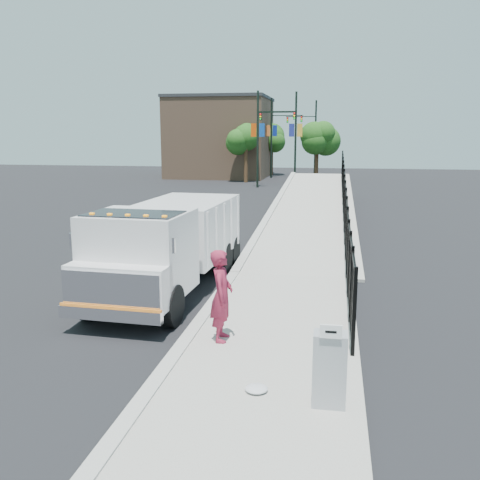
# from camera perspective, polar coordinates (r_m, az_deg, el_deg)

# --- Properties ---
(ground) EXTENTS (120.00, 120.00, 0.00)m
(ground) POSITION_cam_1_polar(r_m,az_deg,el_deg) (13.55, -3.71, -8.27)
(ground) COLOR black
(ground) RESTS_ON ground
(sidewalk) EXTENTS (3.55, 12.00, 0.12)m
(sidewalk) POSITION_cam_1_polar(r_m,az_deg,el_deg) (11.37, 3.49, -11.88)
(sidewalk) COLOR #9E998E
(sidewalk) RESTS_ON ground
(curb) EXTENTS (0.30, 12.00, 0.16)m
(curb) POSITION_cam_1_polar(r_m,az_deg,el_deg) (11.71, -6.08, -11.10)
(curb) COLOR #ADAAA3
(curb) RESTS_ON ground
(ramp) EXTENTS (3.95, 24.06, 3.19)m
(ramp) POSITION_cam_1_polar(r_m,az_deg,el_deg) (28.76, 8.04, 2.13)
(ramp) COLOR #9E998E
(ramp) RESTS_ON ground
(iron_fence) EXTENTS (0.10, 28.00, 1.80)m
(iron_fence) POSITION_cam_1_polar(r_m,az_deg,el_deg) (24.66, 11.06, 2.63)
(iron_fence) COLOR black
(iron_fence) RESTS_ON ground
(truck) EXTENTS (2.89, 7.89, 2.66)m
(truck) POSITION_cam_1_polar(r_m,az_deg,el_deg) (15.43, -7.75, -0.14)
(truck) COLOR black
(truck) RESTS_ON ground
(worker) EXTENTS (0.52, 0.76, 2.00)m
(worker) POSITION_cam_1_polar(r_m,az_deg,el_deg) (11.52, -1.98, -5.93)
(worker) COLOR maroon
(worker) RESTS_ON sidewalk
(utility_cabinet) EXTENTS (0.55, 0.40, 1.25)m
(utility_cabinet) POSITION_cam_1_polar(r_m,az_deg,el_deg) (9.11, 9.53, -13.44)
(utility_cabinet) COLOR gray
(utility_cabinet) RESTS_ON sidewalk
(arrow_sign) EXTENTS (0.35, 0.04, 0.22)m
(arrow_sign) POSITION_cam_1_polar(r_m,az_deg,el_deg) (8.62, 9.68, -9.60)
(arrow_sign) COLOR white
(arrow_sign) RESTS_ON utility_cabinet
(debris) EXTENTS (0.40, 0.40, 0.10)m
(debris) POSITION_cam_1_polar(r_m,az_deg,el_deg) (9.66, 1.76, -15.56)
(debris) COLOR silver
(debris) RESTS_ON sidewalk
(light_pole_0) EXTENTS (3.78, 0.22, 8.00)m
(light_pole_0) POSITION_cam_1_polar(r_m,az_deg,el_deg) (45.59, 2.29, 11.09)
(light_pole_0) COLOR black
(light_pole_0) RESTS_ON ground
(light_pole_1) EXTENTS (3.78, 0.22, 8.00)m
(light_pole_1) POSITION_cam_1_polar(r_m,az_deg,el_deg) (46.95, 5.57, 11.05)
(light_pole_1) COLOR black
(light_pole_1) RESTS_ON ground
(light_pole_2) EXTENTS (3.78, 0.22, 8.00)m
(light_pole_2) POSITION_cam_1_polar(r_m,az_deg,el_deg) (55.71, 3.68, 11.12)
(light_pole_2) COLOR black
(light_pole_2) RESTS_ON ground
(light_pole_3) EXTENTS (3.78, 0.22, 8.00)m
(light_pole_3) POSITION_cam_1_polar(r_m,az_deg,el_deg) (59.26, 7.74, 11.05)
(light_pole_3) COLOR black
(light_pole_3) RESTS_ON ground
(tree_0) EXTENTS (2.55, 2.55, 5.28)m
(tree_0) POSITION_cam_1_polar(r_m,az_deg,el_deg) (50.40, 0.63, 10.64)
(tree_0) COLOR #382314
(tree_0) RESTS_ON ground
(tree_1) EXTENTS (2.51, 2.51, 5.25)m
(tree_1) POSITION_cam_1_polar(r_m,az_deg,el_deg) (50.57, 8.23, 10.52)
(tree_1) COLOR #382314
(tree_1) RESTS_ON ground
(tree_2) EXTENTS (2.79, 2.79, 5.40)m
(tree_2) POSITION_cam_1_polar(r_m,az_deg,el_deg) (59.53, 3.41, 10.74)
(tree_2) COLOR #382314
(tree_2) RESTS_ON ground
(building) EXTENTS (10.00, 10.00, 8.00)m
(building) POSITION_cam_1_polar(r_m,az_deg,el_deg) (57.67, -2.07, 10.77)
(building) COLOR #8C664C
(building) RESTS_ON ground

